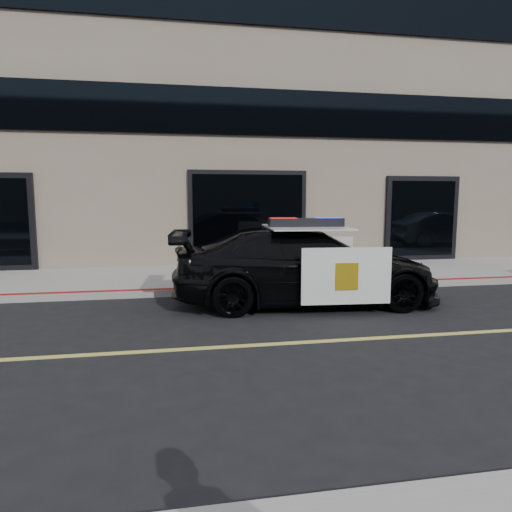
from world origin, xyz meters
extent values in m
plane|color=black|center=(0.00, 0.00, 0.00)|extent=(120.00, 120.00, 0.00)
cube|color=gray|center=(0.00, 5.25, 0.07)|extent=(60.00, 3.50, 0.15)
cube|color=#756856|center=(0.00, 10.50, 6.00)|extent=(60.00, 7.00, 12.00)
imported|color=black|center=(-0.61, 2.39, 0.75)|extent=(2.87, 5.51, 1.51)
cube|color=white|center=(-0.18, 1.27, 0.73)|extent=(1.61, 0.15, 1.01)
cube|color=white|center=(-0.02, 3.43, 0.73)|extent=(1.61, 0.15, 1.01)
cube|color=white|center=(-0.61, 2.39, 1.52)|extent=(1.64, 1.92, 0.03)
cube|color=gold|center=(-0.18, 1.24, 0.73)|extent=(0.40, 0.04, 0.48)
cube|color=black|center=(-0.61, 2.39, 1.61)|extent=(1.47, 0.48, 0.18)
cube|color=red|center=(-1.04, 2.42, 1.62)|extent=(0.53, 0.36, 0.16)
cube|color=#0C19CC|center=(-0.17, 2.35, 1.62)|extent=(0.53, 0.36, 0.16)
cylinder|color=white|center=(-2.65, 4.58, 0.19)|extent=(0.34, 0.34, 0.08)
cylinder|color=white|center=(-2.65, 4.58, 0.46)|extent=(0.25, 0.25, 0.47)
cylinder|color=white|center=(-2.65, 4.58, 0.72)|extent=(0.29, 0.29, 0.06)
sphere|color=white|center=(-2.65, 4.58, 0.77)|extent=(0.22, 0.22, 0.22)
cylinder|color=white|center=(-2.65, 4.58, 0.87)|extent=(0.07, 0.07, 0.07)
cylinder|color=white|center=(-2.65, 4.74, 0.53)|extent=(0.12, 0.11, 0.12)
cylinder|color=white|center=(-2.65, 4.42, 0.53)|extent=(0.12, 0.11, 0.12)
cylinder|color=white|center=(-2.65, 4.39, 0.46)|extent=(0.16, 0.13, 0.16)
camera|label=1|loc=(-3.14, -6.19, 2.10)|focal=32.00mm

